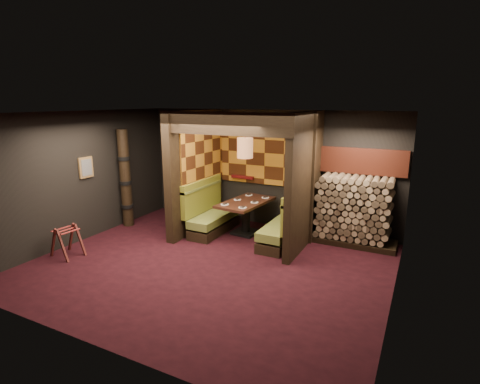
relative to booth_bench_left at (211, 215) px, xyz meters
name	(u,v)px	position (x,y,z in m)	size (l,w,h in m)	color
floor	(210,265)	(0.96, -1.65, -0.41)	(6.50, 5.50, 0.02)	black
ceiling	(206,112)	(0.96, -1.65, 2.46)	(6.50, 5.50, 0.02)	black
wall_back	(267,169)	(0.96, 1.11, 1.02)	(6.50, 0.02, 2.85)	black
wall_front	(87,242)	(0.96, -4.41, 1.02)	(6.50, 0.02, 2.85)	black
wall_left	(82,177)	(-2.30, -1.65, 1.02)	(0.02, 5.50, 2.85)	black
wall_right	(401,217)	(4.22, -1.65, 1.02)	(0.02, 5.50, 2.85)	black
partition_left	(196,171)	(-0.39, 0.00, 1.02)	(0.20, 2.20, 2.85)	black
partition_right	(305,182)	(2.26, 0.05, 1.02)	(0.15, 2.10, 2.85)	black
header_beam	(225,124)	(0.94, -0.95, 2.23)	(2.85, 0.18, 0.44)	black
tapa_back_panel	(265,153)	(0.94, 1.06, 1.42)	(2.40, 0.06, 1.55)	#AA6B1B
tapa_side_panel	(204,153)	(-0.27, 0.17, 1.45)	(0.04, 1.85, 1.45)	#AA6B1B
lacquer_shelf	(243,177)	(0.36, 1.00, 0.78)	(0.60, 0.12, 0.07)	#4F0C0E
booth_bench_left	(211,215)	(0.00, 0.00, 0.00)	(0.68, 1.60, 1.14)	black
booth_bench_right	(286,227)	(1.89, 0.00, 0.00)	(0.68, 1.60, 1.14)	black
dining_table	(246,211)	(0.82, 0.23, 0.15)	(0.97, 1.57, 0.79)	black
place_settings	(246,201)	(0.82, 0.23, 0.40)	(0.76, 1.25, 0.03)	white
pendant_lamp	(245,148)	(0.82, 0.18, 1.63)	(0.36, 0.36, 1.04)	#975D37
framed_picture	(86,167)	(-2.25, -1.55, 1.22)	(0.05, 0.36, 0.46)	olive
luggage_rack	(67,240)	(-1.82, -2.57, -0.07)	(0.66, 0.49, 0.67)	#4E1B16
totem_column	(125,179)	(-2.09, -0.55, 0.79)	(0.31, 0.31, 2.40)	black
firewood_stack	(357,211)	(3.25, 0.70, 0.35)	(1.73, 0.70, 1.50)	black
mosaic_header	(363,161)	(3.25, 1.03, 1.38)	(1.83, 0.10, 0.56)	maroon
bay_front_post	(312,180)	(2.35, 0.31, 1.02)	(0.08, 0.08, 2.85)	black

